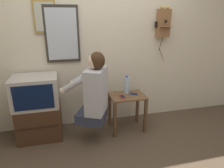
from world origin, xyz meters
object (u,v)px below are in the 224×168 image
Objects in this scene: cell_phone_held at (122,97)px; cell_phone_spare at (134,94)px; wall_mirror at (62,34)px; wall_phone_antique at (163,23)px; water_bottle at (127,85)px; framed_picture at (45,17)px; television at (36,91)px; person at (94,91)px.

cell_phone_spare is at bearing 15.83° from cell_phone_held.
wall_mirror is 1.21m from cell_phone_held.
wall_phone_antique reaches higher than water_bottle.
framed_picture is 1.47m from water_bottle.
television reaches higher than cell_phone_held.
person is 0.59m from water_bottle.
television is 1.00m from framed_picture.
person is 1.50m from wall_phone_antique.
framed_picture reaches higher than person.
framed_picture is (-1.71, 0.04, 0.09)m from wall_phone_antique.
television is 4.63× the size of cell_phone_held.
cell_phone_held is 0.21m from water_bottle.
wall_mirror reaches higher than person.
wall_phone_antique reaches higher than person.
television reaches higher than cell_phone_spare.
cell_phone_held is (0.43, 0.13, -0.18)m from person.
television is 0.71× the size of wall_phone_antique.
wall_mirror is at bearing 149.85° from cell_phone_held.
wall_mirror is 6.08× the size of cell_phone_held.
cell_phone_held is at bearing -154.50° from wall_phone_antique.
wall_mirror is at bearing -0.88° from framed_picture.
wall_phone_antique and wall_mirror have the same top height.
television is at bearing 169.52° from cell_phone_held.
wall_mirror is 5.67× the size of cell_phone_spare.
water_bottle is (-0.09, 0.07, 0.12)m from cell_phone_spare.
television is 4.32× the size of cell_phone_spare.
cell_phone_held is 0.47× the size of water_bottle.
cell_phone_held is (1.18, -0.15, -0.13)m from television.
framed_picture is at bearing 72.34° from person.
television is 1.28m from water_bottle.
framed_picture is 1.58× the size of water_bottle.
cell_phone_spare is (0.96, -0.32, -0.85)m from wall_mirror.
wall_phone_antique is 1.71m from framed_picture.
framed_picture reaches higher than water_bottle.
television reaches higher than water_bottle.
television is at bearing -174.00° from wall_phone_antique.
wall_phone_antique is at bearing 18.94° from water_bottle.
wall_phone_antique is 1.28m from cell_phone_held.
wall_mirror is at bearing 59.40° from person.
water_bottle is at bearing -16.36° from wall_mirror.
framed_picture reaches higher than cell_phone_spare.
framed_picture is at bearing 166.47° from water_bottle.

